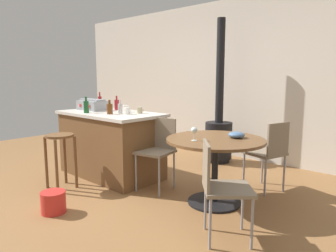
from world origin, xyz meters
The scene contains 21 objects.
ground_plane centered at (0.00, 0.00, 0.00)m, with size 8.80×8.80×0.00m, color olive.
back_wall centered at (0.00, 2.64, 1.35)m, with size 8.00×0.10×2.70m, color beige.
kitchen_island centered at (-0.65, 0.45, 0.46)m, with size 1.52×0.83×0.91m.
wooden_stool centered at (-0.69, -0.31, 0.51)m, with size 0.35×0.35×0.69m.
dining_table centered at (1.01, 0.59, 0.56)m, with size 1.07×1.07×0.73m.
folding_chair_near centered at (0.22, 0.51, 0.53)m, with size 0.47×0.47×0.88m.
folding_chair_far centered at (1.49, -0.04, 0.51)m, with size 0.56×0.56×0.86m.
folding_chair_left centered at (1.29, 1.34, 0.51)m, with size 0.49×0.49×0.87m.
wood_stove centered at (0.07, 2.09, 0.55)m, with size 0.44×0.45×2.30m.
toolbox centered at (-1.08, 0.45, 0.98)m, with size 0.46×0.27×0.16m.
bottle_0 centered at (-1.30, 0.74, 1.00)m, with size 0.06×0.06×0.25m.
bottle_1 centered at (-0.49, 0.32, 0.98)m, with size 0.08×0.08×0.19m.
bottle_2 centered at (-0.83, 0.71, 0.99)m, with size 0.07×0.07×0.21m.
bottle_3 centered at (-0.43, 0.46, 0.98)m, with size 0.06×0.06×0.18m.
bottle_4 centered at (-0.83, 0.19, 0.99)m, with size 0.07×0.07×0.22m.
cup_0 centered at (-0.52, 0.62, 0.95)m, with size 0.12×0.09×0.09m.
cup_1 centered at (-0.29, 0.46, 0.95)m, with size 0.11×0.08×0.09m.
cup_2 centered at (-0.26, 0.64, 0.95)m, with size 0.12×0.08×0.08m.
wine_glass centered at (0.91, 0.35, 0.84)m, with size 0.07×0.07×0.14m.
serving_bowl centered at (1.16, 0.78, 0.77)m, with size 0.18×0.18×0.07m, color #4C7099.
plastic_bucket centered at (-0.07, -0.75, 0.11)m, with size 0.25×0.25×0.23m, color red.
Camera 1 is at (2.90, -2.24, 1.40)m, focal length 33.82 mm.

